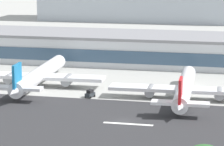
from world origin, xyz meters
TOP-DOWN VIEW (x-y plane):
  - ground_plane at (0.00, 0.00)m, footprint 1400.00×1400.00m
  - runway_strip at (0.00, -2.20)m, footprint 800.00×42.71m
  - runway_centreline_dash_4 at (1.64, -2.20)m, footprint 12.00×1.20m
  - terminal_building at (-12.02, 76.03)m, footprint 213.57×28.19m
  - airliner_blue_tail_gate_0 at (-32.42, 30.48)m, footprint 40.47×50.50m
  - airliner_red_tail_gate_1 at (12.49, 23.47)m, footprint 42.28×47.48m
  - service_baggage_tug_2 at (-13.71, 21.08)m, footprint 2.62×3.53m

SIDE VIEW (x-z plane):
  - ground_plane at x=0.00m, z-range 0.00..0.00m
  - runway_strip at x=0.00m, z-range 0.00..0.08m
  - runway_centreline_dash_4 at x=1.64m, z-range 0.08..0.09m
  - service_baggage_tug_2 at x=-13.71m, z-range -0.05..2.15m
  - airliner_red_tail_gate_1 at x=12.49m, z-range -1.80..8.11m
  - airliner_blue_tail_gate_0 at x=-32.42m, z-range -1.91..8.63m
  - terminal_building at x=-12.02m, z-range 0.00..10.75m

